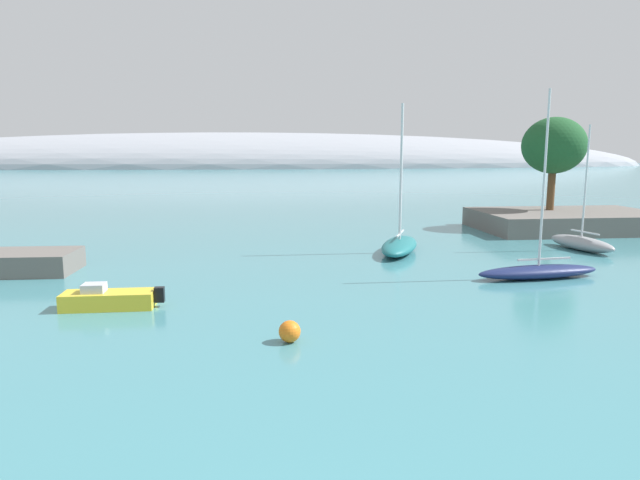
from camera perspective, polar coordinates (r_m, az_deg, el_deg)
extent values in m
cube|color=#66605B|center=(55.01, 24.13, 1.83)|extent=(15.99, 10.05, 1.69)
cylinder|color=brown|center=(55.52, 22.67, 4.67)|extent=(0.68, 0.68, 3.49)
ellipsoid|color=#1E5128|center=(55.40, 22.94, 8.95)|extent=(5.68, 5.68, 5.11)
ellipsoid|color=#999EA8|center=(256.29, -7.68, 7.50)|extent=(381.82, 81.88, 30.43)
ellipsoid|color=#1E6B70|center=(39.34, 8.17, -0.60)|extent=(4.88, 7.63, 0.99)
cylinder|color=silver|center=(38.81, 8.35, 6.90)|extent=(0.18, 0.18, 9.30)
cube|color=silver|center=(39.53, 8.27, 0.68)|extent=(1.35, 3.08, 0.10)
ellipsoid|color=gray|center=(44.24, 25.29, -0.31)|extent=(2.83, 6.07, 1.00)
cylinder|color=silver|center=(43.80, 25.69, 5.46)|extent=(0.13, 0.13, 7.93)
cube|color=silver|center=(43.94, 25.60, 0.73)|extent=(0.64, 2.60, 0.10)
ellipsoid|color=navy|center=(33.54, 21.55, -3.06)|extent=(7.46, 2.39, 0.75)
cylinder|color=silver|center=(32.90, 22.08, 5.83)|extent=(0.13, 0.13, 9.65)
cube|color=silver|center=(33.59, 22.09, -1.82)|extent=(3.29, 0.44, 0.10)
cube|color=yellow|center=(27.14, -20.92, -5.79)|extent=(4.05, 1.43, 0.77)
cube|color=black|center=(26.60, -16.19, -5.41)|extent=(0.44, 0.36, 0.69)
cube|color=#B2B7C1|center=(27.16, -22.24, -4.59)|extent=(0.97, 0.85, 0.40)
sphere|color=orange|center=(21.06, -3.14, -9.38)|extent=(0.83, 0.83, 0.83)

